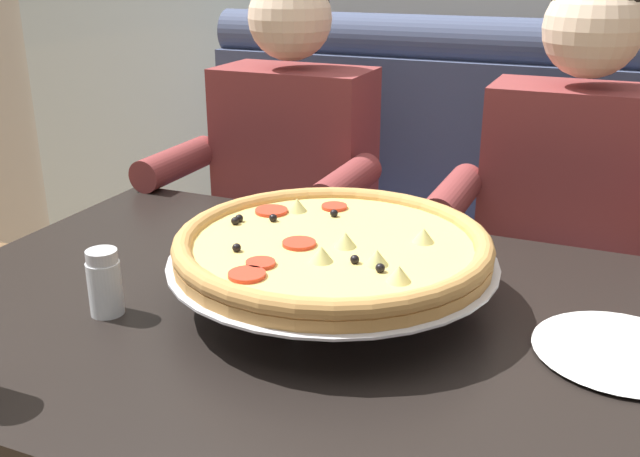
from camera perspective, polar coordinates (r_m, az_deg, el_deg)
The scene contains 8 objects.
booth_bench at distance 2.12m, azimuth 8.79°, elevation -4.55°, with size 1.58×0.78×1.13m.
dining_table at distance 1.22m, azimuth -1.90°, elevation -10.02°, with size 1.27×0.90×0.76m.
diner_left at distance 1.88m, azimuth -3.30°, elevation 2.66°, with size 0.54×0.64×1.27m.
diner_right at distance 1.71m, azimuth 18.59°, elevation -0.36°, with size 0.54×0.64×1.27m.
pizza at distance 1.16m, azimuth 0.99°, elevation -1.49°, with size 0.53×0.53×0.13m.
shaker_pepper_flakes at distance 1.19m, azimuth -16.49°, elevation -4.42°, with size 0.05×0.05×0.11m.
plate_near_left at distance 1.13m, azimuth 22.54°, elevation -8.64°, with size 0.25×0.25×0.02m.
patio_chair at distance 3.70m, azimuth -3.54°, elevation 8.61°, with size 0.42×0.43×0.86m.
Camera 1 is at (0.45, -0.95, 1.29)m, focal length 40.83 mm.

